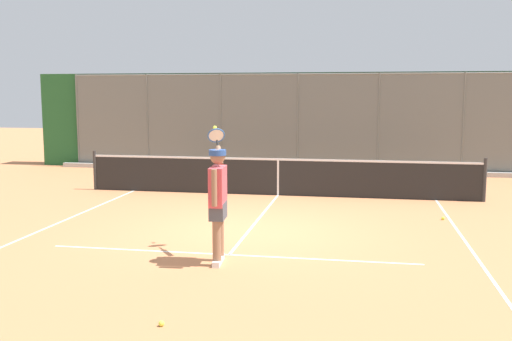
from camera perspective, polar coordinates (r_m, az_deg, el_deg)
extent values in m
plane|color=#C67A4C|center=(11.05, -0.77, -6.05)|extent=(60.00, 60.00, 0.00)
cube|color=white|center=(9.50, -2.67, -8.32)|extent=(6.16, 0.05, 0.01)
cube|color=white|center=(9.95, 21.04, -8.09)|extent=(0.05, 10.31, 0.01)
cube|color=white|center=(11.47, -21.77, -6.08)|extent=(0.05, 10.31, 0.01)
cube|color=white|center=(12.20, 0.31, -4.73)|extent=(0.05, 5.67, 0.01)
cylinder|color=slate|center=(19.50, 19.82, 4.32)|extent=(0.07, 0.07, 3.29)
cylinder|color=slate|center=(19.24, 12.02, 4.56)|extent=(0.07, 0.07, 3.29)
cylinder|color=slate|center=(19.34, 4.16, 4.72)|extent=(0.07, 0.07, 3.29)
cylinder|color=slate|center=(19.79, -3.49, 4.80)|extent=(0.07, 0.07, 3.29)
cylinder|color=slate|center=(20.58, -10.67, 4.79)|extent=(0.07, 0.07, 3.29)
cylinder|color=slate|center=(21.66, -17.23, 4.71)|extent=(0.07, 0.07, 3.29)
cylinder|color=slate|center=(19.33, 4.20, 9.48)|extent=(15.84, 0.05, 0.05)
cube|color=slate|center=(19.34, 4.16, 4.72)|extent=(15.84, 0.02, 3.29)
cube|color=#235B2D|center=(19.98, 4.36, 4.86)|extent=(18.84, 0.90, 3.32)
cube|color=#ADADA8|center=(19.30, 4.05, 0.04)|extent=(16.84, 0.18, 0.15)
cylinder|color=#2D2D2D|center=(15.02, 21.69, -0.88)|extent=(0.09, 0.09, 1.07)
cylinder|color=#2D2D2D|center=(16.35, -15.64, 0.03)|extent=(0.09, 0.09, 1.07)
cube|color=black|center=(14.87, 2.20, -0.73)|extent=(10.04, 0.02, 0.91)
cube|color=white|center=(14.81, 2.21, 1.10)|extent=(10.04, 0.04, 0.05)
cube|color=white|center=(14.87, 2.20, -0.73)|extent=(0.05, 0.04, 0.91)
cube|color=silver|center=(8.92, -3.89, -9.12)|extent=(0.13, 0.27, 0.09)
cylinder|color=#8C664C|center=(8.80, -3.91, -6.27)|extent=(0.13, 0.13, 0.82)
cube|color=silver|center=(9.18, -3.59, -8.62)|extent=(0.13, 0.27, 0.09)
cylinder|color=#8C664C|center=(9.07, -3.61, -5.85)|extent=(0.13, 0.13, 0.82)
cube|color=#474C56|center=(8.86, -3.78, -3.97)|extent=(0.25, 0.45, 0.26)
cube|color=#DB4C56|center=(8.79, -3.80, -1.55)|extent=(0.25, 0.52, 0.60)
cylinder|color=#8C664C|center=(8.49, -4.15, -1.72)|extent=(0.08, 0.08, 0.55)
cylinder|color=#8C664C|center=(9.21, -3.63, 1.47)|extent=(0.22, 0.40, 0.30)
sphere|color=#8C664C|center=(8.73, -3.83, 1.38)|extent=(0.23, 0.23, 0.23)
cylinder|color=#284C93|center=(8.72, -3.83, 1.79)|extent=(0.28, 0.28, 0.09)
cube|color=#284C93|center=(8.85, -3.69, 1.65)|extent=(0.21, 0.22, 0.02)
cylinder|color=black|center=(9.44, -3.83, 2.64)|extent=(0.09, 0.17, 0.13)
torus|color=#28569E|center=(9.62, -3.97, 3.47)|extent=(0.34, 0.28, 0.26)
cylinder|color=silver|center=(9.62, -3.97, 3.47)|extent=(0.28, 0.22, 0.21)
sphere|color=#CCDB33|center=(9.79, -4.09, 4.24)|extent=(0.07, 0.07, 0.07)
sphere|color=#CCDB33|center=(12.65, 18.02, -4.53)|extent=(0.07, 0.07, 0.07)
sphere|color=#D6E042|center=(6.81, -9.35, -14.71)|extent=(0.07, 0.07, 0.07)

